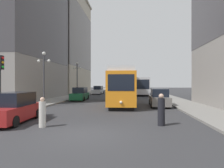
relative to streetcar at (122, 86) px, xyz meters
name	(u,v)px	position (x,y,z in m)	size (l,w,h in m)	color
ground_plane	(86,134)	(-1.10, -13.20, -2.10)	(200.00, 200.00, 0.00)	#303033
sidewalk_left	(92,92)	(-9.16, 26.80, -2.03)	(3.43, 120.00, 0.15)	gray
sidewalk_right	(154,92)	(6.95, 26.80, -2.03)	(3.43, 120.00, 0.15)	gray
streetcar	(122,86)	(0.00, 0.00, 0.00)	(2.97, 12.65, 3.89)	black
transit_bus	(141,85)	(3.19, 17.45, -0.15)	(2.69, 11.75, 3.45)	black
parked_car_left_near	(80,94)	(-6.14, 4.13, -1.26)	(2.05, 5.04, 1.82)	black
parked_car_left_mid	(98,90)	(-6.14, 19.23, -1.26)	(2.00, 5.04, 1.82)	black
parked_car_right_far	(159,98)	(3.94, -2.01, -1.26)	(2.02, 4.66, 1.82)	black
parked_car_left_far	(14,108)	(-6.14, -10.95, -1.26)	(2.09, 4.51, 1.82)	black
pedestrian_crossing_near	(161,111)	(2.68, -11.06, -1.26)	(0.40, 0.40, 1.80)	black
pedestrian_crossing_far	(42,113)	(-3.79, -12.07, -1.34)	(0.36, 0.36, 1.63)	beige
traffic_light_near_left	(0,69)	(-7.83, -9.92, 1.22)	(0.47, 0.36, 4.12)	#232328
lamp_post_left_near	(44,70)	(-8.04, -3.04, 1.69)	(1.41, 0.36, 5.54)	#333338
lamp_post_left_far	(77,74)	(-8.04, 9.22, 1.86)	(1.41, 0.36, 5.84)	#333338
building_left_corner	(58,42)	(-16.99, 23.49, 10.77)	(12.83, 20.34, 24.99)	#B2A893
building_left_midblock	(2,20)	(-18.20, 4.53, 9.74)	(15.26, 16.93, 23.01)	gray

